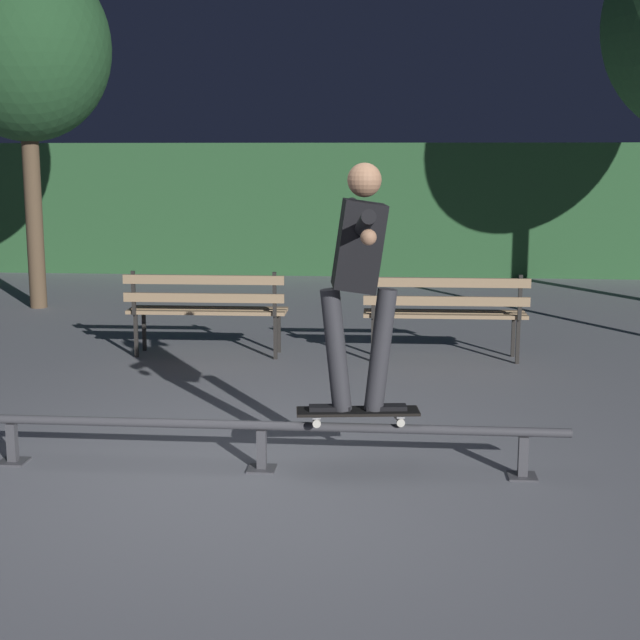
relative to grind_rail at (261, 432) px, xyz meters
The scene contains 8 objects.
ground_plane 0.32m from the grind_rail, 90.00° to the right, with size 90.00×90.00×0.00m, color slate.
hedge_backdrop 10.25m from the grind_rail, 90.00° to the left, with size 24.00×1.20×2.19m, color #2D5B33.
grind_rail is the anchor object (origin of this frame).
skateboard 0.64m from the grind_rail, ahead, with size 0.80×0.29×0.09m.
skateboarder 1.25m from the grind_rail, ahead, with size 0.63×1.40×1.56m.
park_bench_leftmost 3.50m from the grind_rail, 107.54° to the left, with size 1.61×0.44×0.88m.
park_bench_left_center 3.60m from the grind_rail, 68.29° to the left, with size 1.61×0.44×0.88m.
tree_far_left 7.88m from the grind_rail, 122.59° to the left, with size 2.17×2.17×4.55m.
Camera 1 is at (0.87, -5.52, 2.03)m, focal length 52.13 mm.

